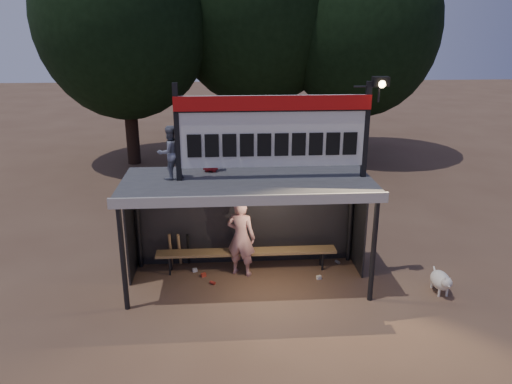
% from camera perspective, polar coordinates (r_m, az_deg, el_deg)
% --- Properties ---
extents(ground, '(80.00, 80.00, 0.00)m').
position_cam_1_polar(ground, '(10.89, -0.92, -10.22)').
color(ground, brown).
rests_on(ground, ground).
extents(player, '(0.76, 0.65, 1.76)m').
position_cam_1_polar(player, '(10.84, -1.72, -5.18)').
color(player, silver).
rests_on(player, ground).
extents(child_a, '(0.66, 0.62, 1.07)m').
position_cam_1_polar(child_a, '(9.98, -9.82, 4.46)').
color(child_a, slate).
rests_on(child_a, dugout_shelter).
extents(child_b, '(0.46, 0.35, 0.85)m').
position_cam_1_polar(child_b, '(10.42, -5.25, 4.63)').
color(child_b, maroon).
rests_on(child_b, dugout_shelter).
extents(dugout_shelter, '(5.10, 2.08, 2.32)m').
position_cam_1_polar(dugout_shelter, '(10.36, -1.04, -0.58)').
color(dugout_shelter, '#3C3C3E').
rests_on(dugout_shelter, ground).
extents(scoreboard_assembly, '(4.10, 0.27, 1.99)m').
position_cam_1_polar(scoreboard_assembly, '(9.77, 2.28, 7.22)').
color(scoreboard_assembly, black).
rests_on(scoreboard_assembly, dugout_shelter).
extents(bench, '(4.00, 0.35, 0.48)m').
position_cam_1_polar(bench, '(11.18, -1.08, -6.92)').
color(bench, olive).
rests_on(bench, ground).
extents(tree_left, '(6.46, 6.46, 9.27)m').
position_cam_1_polar(tree_left, '(19.84, -14.96, 18.77)').
color(tree_left, black).
rests_on(tree_left, ground).
extents(tree_mid, '(7.22, 7.22, 10.36)m').
position_cam_1_polar(tree_mid, '(21.10, 0.11, 21.08)').
color(tree_mid, black).
rests_on(tree_mid, ground).
extents(tree_right, '(6.08, 6.08, 8.72)m').
position_cam_1_polar(tree_right, '(20.77, 11.97, 18.05)').
color(tree_right, '#301F15').
rests_on(tree_right, ground).
extents(dog, '(0.36, 0.81, 0.49)m').
position_cam_1_polar(dog, '(11.02, 20.40, -9.48)').
color(dog, white).
rests_on(dog, ground).
extents(bats, '(0.47, 0.33, 0.84)m').
position_cam_1_polar(bats, '(11.46, -8.75, -6.50)').
color(bats, '#966E46').
rests_on(bats, ground).
extents(litter, '(3.39, 0.91, 0.08)m').
position_cam_1_polar(litter, '(11.15, -0.28, -9.27)').
color(litter, '#B8331F').
rests_on(litter, ground).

